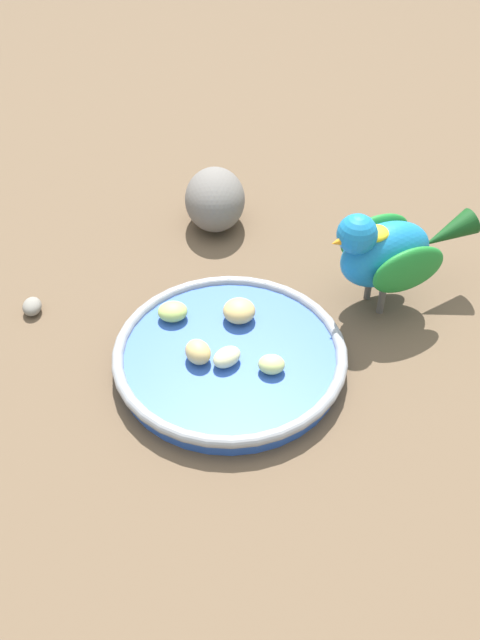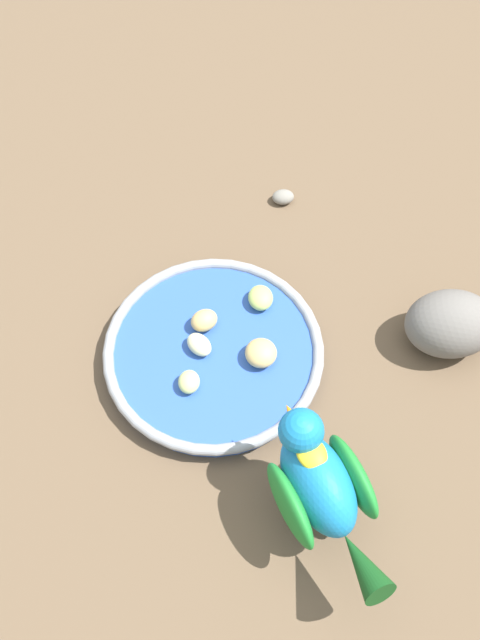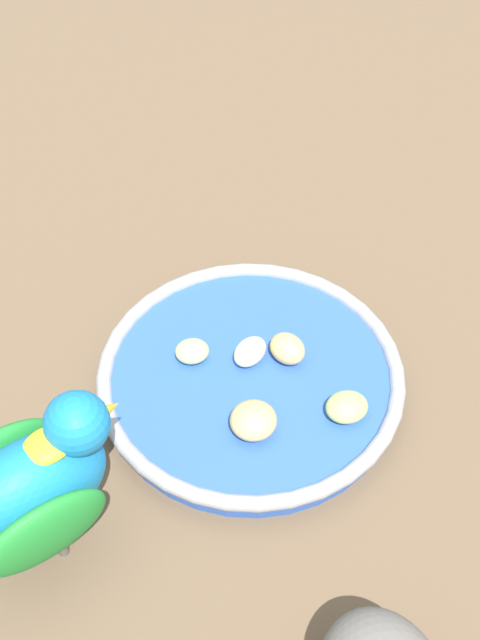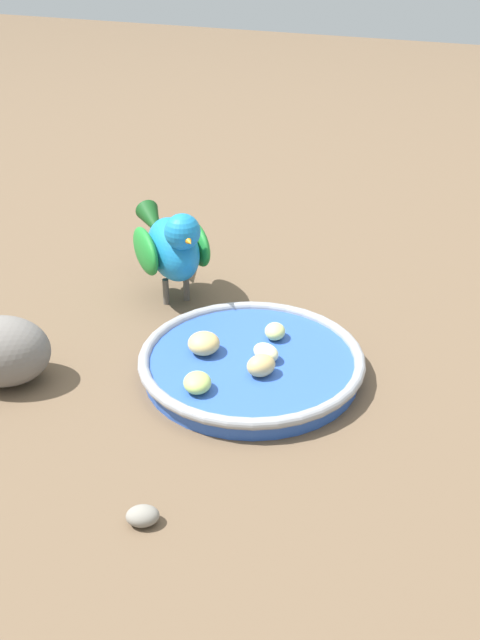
# 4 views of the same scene
# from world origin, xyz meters

# --- Properties ---
(ground_plane) EXTENTS (4.00, 4.00, 0.00)m
(ground_plane) POSITION_xyz_m (0.00, 0.00, 0.00)
(ground_plane) COLOR brown
(feeding_bowl) EXTENTS (0.22, 0.22, 0.02)m
(feeding_bowl) POSITION_xyz_m (0.02, 0.01, 0.01)
(feeding_bowl) COLOR #2D56B7
(feeding_bowl) RESTS_ON ground_plane
(apple_piece_0) EXTENTS (0.03, 0.03, 0.02)m
(apple_piece_0) POSITION_xyz_m (0.07, 0.01, 0.03)
(apple_piece_0) COLOR #C6D17A
(apple_piece_0) RESTS_ON feeding_bowl
(apple_piece_1) EXTENTS (0.04, 0.04, 0.02)m
(apple_piece_1) POSITION_xyz_m (0.01, 0.06, 0.03)
(apple_piece_1) COLOR tan
(apple_piece_1) RESTS_ON feeding_bowl
(apple_piece_2) EXTENTS (0.03, 0.03, 0.02)m
(apple_piece_2) POSITION_xyz_m (0.03, 0.00, 0.03)
(apple_piece_2) COLOR beige
(apple_piece_2) RESTS_ON feeding_bowl
(apple_piece_3) EXTENTS (0.04, 0.04, 0.02)m
(apple_piece_3) POSITION_xyz_m (-0.04, 0.04, 0.03)
(apple_piece_3) COLOR #B2CC66
(apple_piece_3) RESTS_ON feeding_bowl
(apple_piece_4) EXTENTS (0.04, 0.03, 0.02)m
(apple_piece_4) POSITION_xyz_m (0.00, -0.01, 0.03)
(apple_piece_4) COLOR tan
(apple_piece_4) RESTS_ON feeding_bowl
(parrot) EXTENTS (0.13, 0.14, 0.12)m
(parrot) POSITION_xyz_m (0.13, 0.15, 0.07)
(parrot) COLOR #59544C
(parrot) RESTS_ON ground_plane
(rock_large) EXTENTS (0.10, 0.11, 0.07)m
(rock_large) POSITION_xyz_m (-0.08, 0.22, 0.03)
(rock_large) COLOR slate
(rock_large) RESTS_ON ground_plane
(pebble_0) EXTENTS (0.03, 0.03, 0.01)m
(pebble_0) POSITION_xyz_m (-0.19, 0.01, 0.01)
(pebble_0) COLOR gray
(pebble_0) RESTS_ON ground_plane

